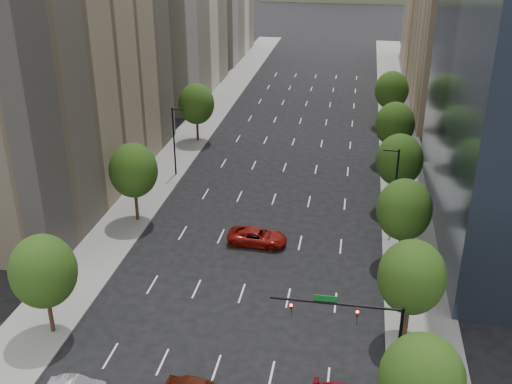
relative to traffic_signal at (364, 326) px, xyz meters
The scene contains 18 objects.
sidewalk_left 40.05m from the traffic_signal, 130.94° to the left, with size 6.00×200.00×0.15m, color slate.
sidewalk_right 30.84m from the traffic_signal, 80.59° to the left, with size 6.00×200.00×0.15m, color slate.
filler_left 111.86m from the traffic_signal, 108.53° to the left, with size 14.00×26.00×18.00m, color beige.
parking_tan_right 72.16m from the traffic_signal, 78.32° to the left, with size 14.00×30.00×30.00m, color #8C7759.
filler_right 104.05m from the traffic_signal, 82.00° to the left, with size 14.00×26.00×16.00m, color #8C7759.
tree_right_0 6.09m from the traffic_signal, 55.21° to the right, with size 5.20×5.20×8.39m.
tree_right_1 6.96m from the traffic_signal, 59.96° to the left, with size 5.20×5.20×8.75m.
tree_right_2 18.34m from the traffic_signal, 79.09° to the left, with size 5.20×5.20×8.61m.
tree_right_3 30.21m from the traffic_signal, 83.40° to the left, with size 5.20×5.20×8.89m.
tree_right_4 44.14m from the traffic_signal, 85.49° to the left, with size 5.20×5.20×8.46m.
tree_right_5 60.11m from the traffic_signal, 86.69° to the left, with size 5.20×5.20×8.75m.
tree_left_0 24.62m from the traffic_signal, behind, with size 5.20×5.20×8.75m.
tree_left_1 32.96m from the traffic_signal, 138.11° to the left, with size 5.20×5.20×8.97m.
tree_left_2 53.91m from the traffic_signal, 117.07° to the left, with size 5.20×5.20×8.68m.
streetlight_rn 25.17m from the traffic_signal, 83.37° to the left, with size 1.70×0.20×9.00m.
streetlight_ln 42.42m from the traffic_signal, 124.40° to the left, with size 1.70×0.20×9.00m.
traffic_signal is the anchor object (origin of this frame).
car_red_far 22.21m from the traffic_signal, 119.26° to the left, with size 2.78×6.03×1.68m, color maroon.
Camera 1 is at (9.07, -5.09, 31.10)m, focal length 43.10 mm.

